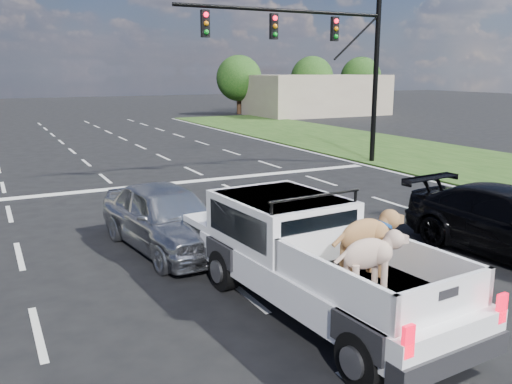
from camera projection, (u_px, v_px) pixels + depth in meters
ground at (323, 276)px, 10.64m from camera, size 160.00×160.00×0.00m
road_markings at (202, 204)px, 16.35m from camera, size 17.75×60.00×0.01m
grass_shoulder_right at (511, 171)px, 21.59m from camera, size 8.00×60.00×0.06m
traffic_signal at (330, 51)px, 21.92m from camera, size 9.11×0.31×7.00m
building_right at (317, 95)px, 49.55m from camera, size 12.00×7.00×3.60m
tree_far_d at (239, 78)px, 50.06m from camera, size 4.20×4.20×5.40m
tree_far_e at (312, 78)px, 53.59m from camera, size 4.20×4.20×5.40m
tree_far_f at (361, 77)px, 56.24m from camera, size 4.20×4.20×5.40m
pickup_truck at (315, 257)px, 8.92m from camera, size 2.35×5.47×2.00m
silver_sedan at (166, 217)px, 12.15m from camera, size 2.31×4.59×1.50m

